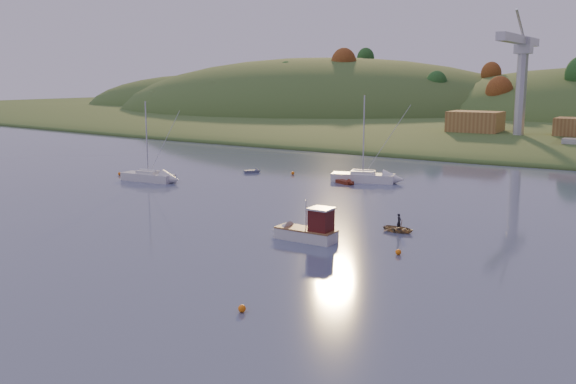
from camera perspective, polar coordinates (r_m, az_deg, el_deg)
The scene contains 18 objects.
shore_slope at distance 186.95m, azimuth 22.30°, elevation 4.94°, with size 640.00×150.00×7.00m, color #2D451B.
hill_left_far at distance 303.71m, azimuth -7.01°, elevation 7.34°, with size 120.00×100.00×32.00m, color #2D451B.
hill_left at distance 251.42m, azimuth 3.21°, elevation 6.83°, with size 170.00×140.00×44.00m, color #2D451B.
hillside_trees at distance 206.59m, azimuth 23.35°, elevation 5.29°, with size 280.00×50.00×32.00m, color #194719, non-canonical shape.
wharf at distance 143.84m, azimuth 21.08°, elevation 4.15°, with size 42.00×16.00×2.40m, color slate.
shed_west at distance 147.68m, azimuth 16.30°, elevation 5.96°, with size 11.00×8.00×4.80m, color brown.
dock_crane at distance 140.36m, azimuth 19.98°, elevation 10.63°, with size 3.20×28.00×20.30m.
fishing_boat at distance 58.37m, azimuth 1.25°, elevation -3.37°, with size 6.69×2.17×4.25m.
sailboat_near at distance 93.39m, azimuth -12.33°, elevation 1.40°, with size 8.31×3.18×11.26m.
sailboat_far at distance 91.00m, azimuth 6.67°, elevation 1.37°, with size 9.15×4.99×12.16m.
canoe at distance 62.29m, azimuth 9.82°, elevation -3.24°, with size 2.18×3.05×0.63m, color #9E8157.
paddler at distance 62.19m, azimuth 9.84°, elevation -2.83°, with size 0.56×0.37×1.53m, color black.
red_tender at distance 88.96m, azimuth 5.31°, elevation 0.83°, with size 3.39×2.24×1.10m.
grey_dinghy at distance 99.64m, azimuth -2.99°, elevation 1.85°, with size 2.45×2.66×0.99m.
buoy_0 at distance 41.10m, azimuth -4.11°, elevation -10.29°, with size 0.50×0.50×0.50m, color orange.
buoy_1 at distance 54.37m, azimuth 9.78°, elevation -5.28°, with size 0.50×0.50×0.50m, color orange.
buoy_2 at distance 100.00m, azimuth -14.74°, elevation 1.59°, with size 0.50×0.50×0.50m, color orange.
buoy_3 at distance 97.32m, azimuth 0.43°, elevation 1.69°, with size 0.50×0.50×0.50m, color orange.
Camera 1 is at (33.94, -18.26, 14.60)m, focal length 40.00 mm.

